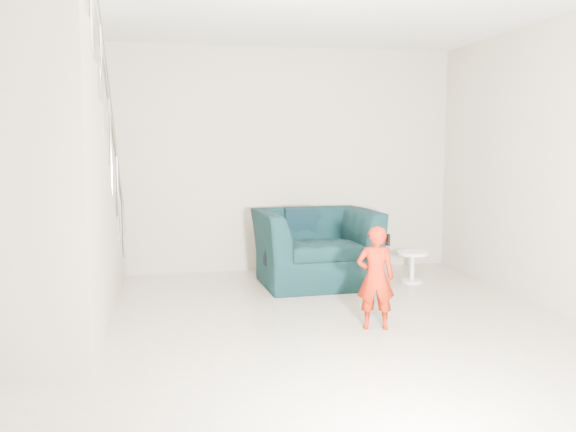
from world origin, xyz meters
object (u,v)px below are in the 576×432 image
(staircase, at_px, (40,219))
(side_table, at_px, (412,262))
(armchair, at_px, (315,247))
(toddler, at_px, (376,278))

(staircase, bearing_deg, side_table, 18.17)
(armchair, bearing_deg, toddler, -89.91)
(side_table, height_order, staircase, staircase)
(toddler, relative_size, staircase, 0.24)
(side_table, distance_m, staircase, 3.93)
(armchair, xyz_separation_m, side_table, (1.08, -0.16, -0.18))
(side_table, bearing_deg, toddler, -121.96)
(armchair, xyz_separation_m, staircase, (-2.60, -1.36, 0.54))
(armchair, distance_m, staircase, 2.98)
(toddler, bearing_deg, side_table, -109.15)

